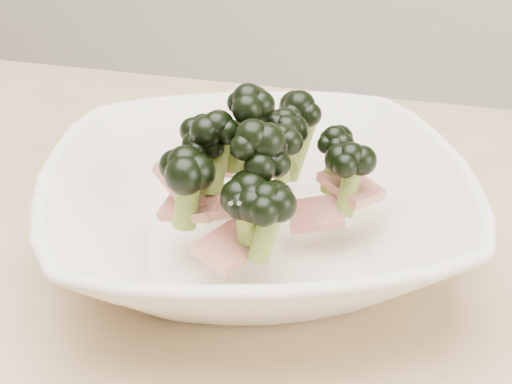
% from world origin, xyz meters
% --- Properties ---
extents(dining_table, '(1.20, 0.80, 0.75)m').
position_xyz_m(dining_table, '(0.00, 0.00, 0.65)').
color(dining_table, tan).
rests_on(dining_table, ground).
extents(broccoli_dish, '(0.38, 0.38, 0.13)m').
position_xyz_m(broccoli_dish, '(0.11, 0.06, 0.79)').
color(broccoli_dish, '#F3E6CD').
rests_on(broccoli_dish, dining_table).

